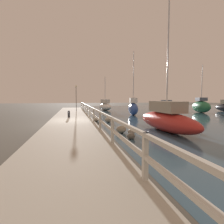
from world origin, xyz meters
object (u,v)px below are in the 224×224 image
sailboat_orange (166,106)px  sailboat_red (166,119)px  dock_lamp (76,94)px  sailboat_blue (133,108)px  mooring_bollard (69,114)px  sailboat_white (105,106)px  sailboat_green (201,106)px

sailboat_orange → sailboat_red: bearing=-125.8°
dock_lamp → sailboat_red: 14.28m
sailboat_red → sailboat_orange: bearing=58.0°
dock_lamp → sailboat_blue: sailboat_blue is taller
mooring_bollard → dock_lamp: bearing=84.0°
sailboat_red → sailboat_white: (-0.31, 18.37, -0.01)m
dock_lamp → sailboat_red: sailboat_red is taller
dock_lamp → sailboat_red: (4.95, -13.28, -1.74)m
dock_lamp → sailboat_blue: 7.43m
mooring_bollard → sailboat_white: 13.57m
sailboat_red → sailboat_green: sailboat_red is taller
sailboat_green → sailboat_white: (-11.78, 7.35, -0.16)m
sailboat_green → mooring_bollard: bearing=-149.9°
sailboat_orange → sailboat_green: size_ratio=1.14×
sailboat_green → sailboat_red: bearing=-122.6°
sailboat_red → sailboat_blue: (1.41, 9.80, 0.13)m
sailboat_orange → sailboat_red: (-9.86, -17.20, 0.09)m
mooring_bollard → sailboat_orange: size_ratio=0.08×
sailboat_orange → sailboat_green: (1.61, -6.18, 0.24)m
dock_lamp → sailboat_orange: bearing=14.8°
mooring_bollard → sailboat_orange: bearing=35.9°
mooring_bollard → sailboat_blue: size_ratio=0.08×
mooring_bollard → sailboat_white: sailboat_white is taller
mooring_bollard → sailboat_red: (5.72, -5.93, 0.11)m
sailboat_blue → sailboat_green: bearing=19.0°
sailboat_orange → sailboat_green: 6.39m
mooring_bollard → sailboat_blue: 8.12m
sailboat_orange → sailboat_blue: sailboat_orange is taller
mooring_bollard → dock_lamp: size_ratio=0.18×
mooring_bollard → sailboat_blue: sailboat_blue is taller
sailboat_orange → sailboat_blue: bearing=-144.8°
mooring_bollard → sailboat_blue: (7.13, 3.87, 0.24)m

